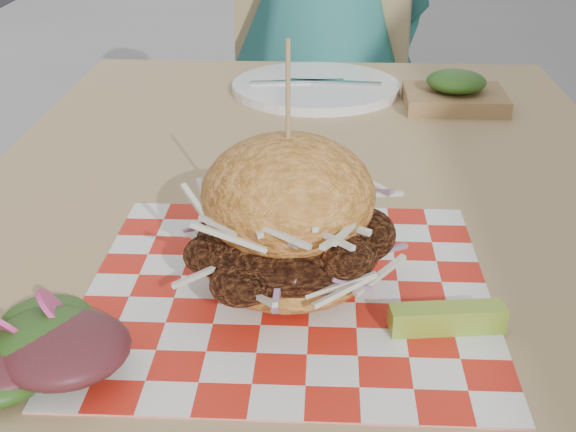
# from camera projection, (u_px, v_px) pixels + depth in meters

# --- Properties ---
(diner) EXTENTS (0.61, 0.46, 1.53)m
(diner) POSITION_uv_depth(u_px,v_px,m) (321.00, 9.00, 1.84)
(diner) COLOR #2A7A76
(diner) RESTS_ON ground
(patio_table) EXTENTS (0.80, 1.20, 0.75)m
(patio_table) POSITION_uv_depth(u_px,v_px,m) (308.00, 254.00, 0.96)
(patio_table) COLOR tan
(patio_table) RESTS_ON ground
(patio_chair) EXTENTS (0.50, 0.51, 0.95)m
(patio_chair) POSITION_uv_depth(u_px,v_px,m) (328.00, 105.00, 1.88)
(patio_chair) COLOR tan
(patio_chair) RESTS_ON ground
(paper_liner) EXTENTS (0.36, 0.36, 0.00)m
(paper_liner) POSITION_uv_depth(u_px,v_px,m) (288.00, 290.00, 0.72)
(paper_liner) COLOR red
(paper_liner) RESTS_ON patio_table
(sandwich) EXTENTS (0.20, 0.20, 0.23)m
(sandwich) POSITION_uv_depth(u_px,v_px,m) (288.00, 227.00, 0.70)
(sandwich) COLOR #D2843B
(sandwich) RESTS_ON paper_liner
(pickle_spear) EXTENTS (0.10, 0.03, 0.02)m
(pickle_spear) POSITION_uv_depth(u_px,v_px,m) (447.00, 318.00, 0.66)
(pickle_spear) COLOR #8EAF33
(pickle_spear) RESTS_ON paper_liner
(side_salad) EXTENTS (0.14, 0.14, 0.05)m
(side_salad) POSITION_uv_depth(u_px,v_px,m) (33.00, 347.00, 0.62)
(side_salad) COLOR #3F1419
(side_salad) RESTS_ON patio_table
(place_setting) EXTENTS (0.27, 0.27, 0.02)m
(place_setting) POSITION_uv_depth(u_px,v_px,m) (316.00, 87.00, 1.29)
(place_setting) COLOR white
(place_setting) RESTS_ON patio_table
(kraft_tray) EXTENTS (0.15, 0.12, 0.06)m
(kraft_tray) POSITION_uv_depth(u_px,v_px,m) (455.00, 93.00, 1.21)
(kraft_tray) COLOR olive
(kraft_tray) RESTS_ON patio_table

